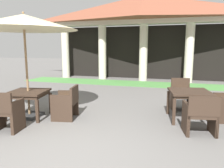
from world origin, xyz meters
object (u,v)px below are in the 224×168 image
at_px(patio_table_near_foreground, 28,95).
at_px(patio_chair_mid_left_north, 181,96).
at_px(patio_table_mid_left, 190,95).
at_px(patio_chair_mid_left_south, 200,115).
at_px(patio_chair_near_foreground_south, 6,112).
at_px(patio_chair_near_foreground_east, 66,103).
at_px(terracotta_urn, 179,87).
at_px(patio_umbrella_near_foreground, 24,23).

distance_m(patio_table_near_foreground, patio_chair_mid_left_north, 4.30).
bearing_deg(patio_table_mid_left, patio_chair_mid_left_south, -79.12).
distance_m(patio_chair_near_foreground_south, patio_table_mid_left, 4.32).
relative_size(patio_chair_near_foreground_east, patio_table_mid_left, 0.75).
height_order(patio_chair_mid_left_south, terracotta_urn, patio_chair_mid_left_south).
xyz_separation_m(patio_chair_near_foreground_east, terracotta_urn, (2.79, 4.84, -0.27)).
xyz_separation_m(patio_umbrella_near_foreground, terracotta_urn, (3.79, 5.03, -2.27)).
bearing_deg(patio_table_mid_left, patio_table_near_foreground, -166.35).
height_order(patio_chair_near_foreground_east, patio_chair_mid_left_south, patio_chair_mid_left_south).
xyz_separation_m(patio_umbrella_near_foreground, patio_chair_mid_left_south, (4.20, 0.03, -2.00)).
xyz_separation_m(patio_table_mid_left, patio_chair_mid_left_north, (-0.18, 0.95, -0.24)).
relative_size(patio_chair_near_foreground_east, patio_chair_near_foreground_south, 0.94).
xyz_separation_m(patio_chair_mid_left_south, patio_chair_mid_left_north, (-0.36, 1.89, -0.01)).
bearing_deg(terracotta_urn, patio_chair_near_foreground_south, -120.90).
bearing_deg(patio_umbrella_near_foreground, patio_table_mid_left, 13.65).
bearing_deg(patio_table_near_foreground, patio_chair_near_foreground_east, 10.59).
bearing_deg(patio_table_near_foreground, patio_chair_mid_left_north, 26.61).
height_order(patio_table_near_foreground, patio_chair_mid_left_north, patio_chair_mid_left_north).
height_order(patio_umbrella_near_foreground, patio_chair_near_foreground_east, patio_umbrella_near_foreground).
height_order(patio_chair_near_foreground_east, patio_table_mid_left, patio_chair_near_foreground_east).
height_order(patio_umbrella_near_foreground, patio_chair_near_foreground_south, patio_umbrella_near_foreground).
relative_size(patio_table_near_foreground, patio_chair_near_foreground_east, 1.26).
height_order(patio_chair_near_foreground_south, patio_chair_mid_left_north, patio_chair_mid_left_north).
height_order(patio_chair_mid_left_south, patio_chair_mid_left_north, patio_chair_mid_left_north).
distance_m(patio_chair_mid_left_south, patio_chair_mid_left_north, 1.92).
bearing_deg(patio_chair_mid_left_north, patio_table_near_foreground, 15.73).
distance_m(patio_umbrella_near_foreground, patio_chair_near_foreground_south, 2.23).
distance_m(patio_chair_near_foreground_south, patio_chair_mid_left_north, 4.68).
xyz_separation_m(patio_table_mid_left, terracotta_urn, (-0.23, 4.05, -0.50)).
height_order(patio_table_mid_left, patio_chair_mid_left_north, patio_chair_mid_left_north).
height_order(patio_chair_near_foreground_south, patio_chair_mid_left_south, patio_chair_near_foreground_south).
relative_size(patio_table_near_foreground, patio_chair_near_foreground_south, 1.18).
relative_size(patio_chair_mid_left_north, terracotta_urn, 2.52).
xyz_separation_m(patio_chair_near_foreground_south, patio_chair_mid_left_south, (4.02, 1.03, -0.01)).
bearing_deg(patio_table_mid_left, patio_chair_near_foreground_east, -165.36).
relative_size(patio_chair_near_foreground_south, patio_chair_mid_left_north, 0.99).
bearing_deg(patio_chair_mid_left_north, patio_chair_mid_left_south, 90.00).
distance_m(patio_umbrella_near_foreground, patio_chair_mid_left_south, 4.65).
height_order(patio_chair_near_foreground_east, patio_chair_near_foreground_south, patio_chair_near_foreground_south).
relative_size(patio_table_mid_left, terracotta_urn, 3.13).
relative_size(patio_table_near_foreground, terracotta_urn, 2.96).
xyz_separation_m(patio_table_near_foreground, patio_chair_near_foreground_east, (1.00, 0.19, -0.19)).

